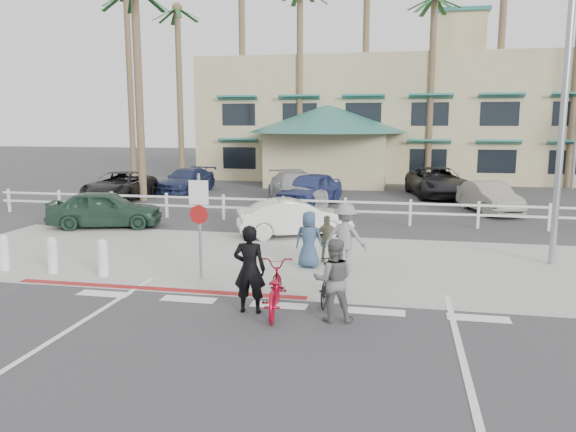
% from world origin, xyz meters
% --- Properties ---
extents(ground, '(140.00, 140.00, 0.00)m').
position_xyz_m(ground, '(0.00, 0.00, 0.00)').
color(ground, '#333335').
extents(bike_path, '(12.00, 16.00, 0.01)m').
position_xyz_m(bike_path, '(0.00, -2.00, 0.00)').
color(bike_path, '#333335').
rests_on(bike_path, ground).
extents(sidewalk_plaza, '(22.00, 7.00, 0.01)m').
position_xyz_m(sidewalk_plaza, '(0.00, 4.50, 0.01)').
color(sidewalk_plaza, gray).
rests_on(sidewalk_plaza, ground).
extents(cross_street, '(40.00, 5.00, 0.01)m').
position_xyz_m(cross_street, '(0.00, 8.50, 0.00)').
color(cross_street, '#333335').
rests_on(cross_street, ground).
extents(parking_lot, '(50.00, 16.00, 0.01)m').
position_xyz_m(parking_lot, '(0.00, 18.00, 0.00)').
color(parking_lot, '#333335').
rests_on(parking_lot, ground).
extents(curb_red, '(7.00, 0.25, 0.02)m').
position_xyz_m(curb_red, '(-3.00, 1.20, 0.01)').
color(curb_red, maroon).
rests_on(curb_red, ground).
extents(rail_fence, '(29.40, 0.16, 1.00)m').
position_xyz_m(rail_fence, '(0.50, 10.50, 0.50)').
color(rail_fence, silver).
rests_on(rail_fence, ground).
extents(building, '(28.00, 16.00, 11.30)m').
position_xyz_m(building, '(2.00, 31.00, 5.65)').
color(building, tan).
rests_on(building, ground).
extents(sign_post, '(0.50, 0.10, 2.90)m').
position_xyz_m(sign_post, '(-2.30, 2.20, 1.45)').
color(sign_post, gray).
rests_on(sign_post, ground).
extents(bollard_0, '(0.26, 0.26, 0.95)m').
position_xyz_m(bollard_0, '(-4.80, 2.00, 0.47)').
color(bollard_0, silver).
rests_on(bollard_0, ground).
extents(bollard_1, '(0.26, 0.26, 0.95)m').
position_xyz_m(bollard_1, '(-6.20, 2.00, 0.47)').
color(bollard_1, silver).
rests_on(bollard_1, ground).
extents(bollard_2, '(0.26, 0.26, 0.95)m').
position_xyz_m(bollard_2, '(-7.60, 2.00, 0.47)').
color(bollard_2, silver).
rests_on(bollard_2, ground).
extents(streetlight_0, '(0.60, 2.00, 9.00)m').
position_xyz_m(streetlight_0, '(6.50, 5.50, 4.50)').
color(streetlight_0, gray).
rests_on(streetlight_0, ground).
extents(palm_0, '(4.00, 4.00, 15.00)m').
position_xyz_m(palm_0, '(-16.00, 26.00, 7.50)').
color(palm_0, '#19411F').
rests_on(palm_0, ground).
extents(palm_1, '(4.00, 4.00, 13.00)m').
position_xyz_m(palm_1, '(-12.00, 25.00, 6.50)').
color(palm_1, '#19411F').
rests_on(palm_1, ground).
extents(palm_2, '(4.00, 4.00, 16.00)m').
position_xyz_m(palm_2, '(-8.00, 26.00, 8.00)').
color(palm_2, '#19411F').
rests_on(palm_2, ground).
extents(palm_3, '(4.00, 4.00, 14.00)m').
position_xyz_m(palm_3, '(-4.00, 25.00, 7.00)').
color(palm_3, '#19411F').
rests_on(palm_3, ground).
extents(palm_4, '(4.00, 4.00, 15.00)m').
position_xyz_m(palm_4, '(0.00, 26.00, 7.50)').
color(palm_4, '#19411F').
rests_on(palm_4, ground).
extents(palm_5, '(4.00, 4.00, 13.00)m').
position_xyz_m(palm_5, '(4.00, 25.00, 6.50)').
color(palm_5, '#19411F').
rests_on(palm_5, ground).
extents(palm_6, '(4.00, 4.00, 17.00)m').
position_xyz_m(palm_6, '(8.00, 26.00, 8.50)').
color(palm_6, '#19411F').
rests_on(palm_6, ground).
extents(palm_10, '(4.00, 4.00, 12.00)m').
position_xyz_m(palm_10, '(-10.00, 15.00, 6.00)').
color(palm_10, '#19411F').
rests_on(palm_10, ground).
extents(bike_red, '(0.94, 2.02, 1.02)m').
position_xyz_m(bike_red, '(0.00, 0.15, 0.51)').
color(bike_red, maroon).
rests_on(bike_red, ground).
extents(rider_red, '(0.68, 0.46, 1.80)m').
position_xyz_m(rider_red, '(-0.49, 0.10, 0.90)').
color(rider_red, black).
rests_on(rider_red, ground).
extents(bike_black, '(0.54, 1.61, 0.95)m').
position_xyz_m(bike_black, '(0.99, 1.04, 0.48)').
color(bike_black, black).
rests_on(bike_black, ground).
extents(rider_black, '(0.86, 0.71, 1.63)m').
position_xyz_m(rider_black, '(1.22, -0.05, 0.81)').
color(rider_black, '#5E5E5E').
rests_on(rider_black, ground).
extents(pedestrian_a, '(1.26, 0.90, 1.76)m').
position_xyz_m(pedestrian_a, '(1.08, 3.73, 0.88)').
color(pedestrian_a, gray).
rests_on(pedestrian_a, ground).
extents(pedestrian_child, '(0.81, 0.45, 1.31)m').
position_xyz_m(pedestrian_child, '(0.50, 4.48, 0.65)').
color(pedestrian_child, gray).
rests_on(pedestrian_child, ground).
extents(pedestrian_b, '(0.76, 0.52, 1.51)m').
position_xyz_m(pedestrian_b, '(0.10, 3.84, 0.76)').
color(pedestrian_b, navy).
rests_on(pedestrian_b, ground).
extents(car_white_sedan, '(4.03, 2.68, 1.25)m').
position_xyz_m(car_white_sedan, '(-1.05, 7.86, 0.63)').
color(car_white_sedan, silver).
rests_on(car_white_sedan, ground).
extents(car_red_compact, '(4.31, 2.62, 1.37)m').
position_xyz_m(car_red_compact, '(-8.12, 8.07, 0.69)').
color(car_red_compact, '#1F3A2C').
rests_on(car_red_compact, ground).
extents(lot_car_0, '(2.66, 5.19, 1.40)m').
position_xyz_m(lot_car_0, '(-11.18, 14.90, 0.70)').
color(lot_car_0, black).
rests_on(lot_car_0, ground).
extents(lot_car_1, '(3.90, 5.52, 1.48)m').
position_xyz_m(lot_car_1, '(-2.41, 15.34, 0.74)').
color(lot_car_1, '#9D9FA1').
rests_on(lot_car_1, ground).
extents(lot_car_2, '(2.88, 4.78, 1.52)m').
position_xyz_m(lot_car_2, '(-1.67, 14.90, 0.76)').
color(lot_car_2, navy).
rests_on(lot_car_2, ground).
extents(lot_car_3, '(2.43, 4.21, 1.31)m').
position_xyz_m(lot_car_3, '(6.12, 14.39, 0.66)').
color(lot_car_3, gray).
rests_on(lot_car_3, ground).
extents(lot_car_4, '(2.33, 4.66, 1.30)m').
position_xyz_m(lot_car_4, '(-9.17, 18.65, 0.65)').
color(lot_car_4, '#1E2849').
rests_on(lot_car_4, ground).
extents(lot_car_5, '(3.45, 5.81, 1.51)m').
position_xyz_m(lot_car_5, '(4.28, 19.34, 0.76)').
color(lot_car_5, black).
rests_on(lot_car_5, ground).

